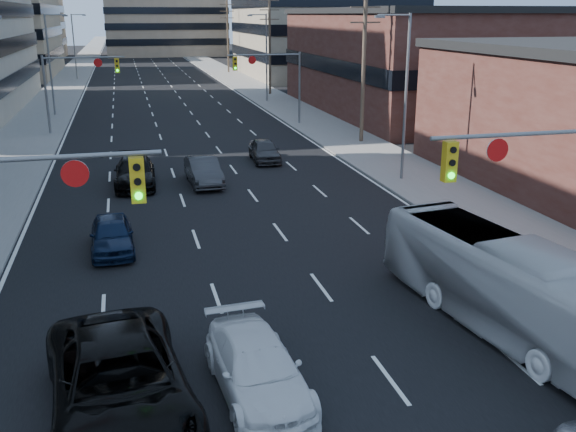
% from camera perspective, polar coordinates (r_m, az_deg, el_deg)
% --- Properties ---
extents(road_surface, '(18.00, 300.00, 0.02)m').
position_cam_1_polar(road_surface, '(137.64, -12.79, 13.36)').
color(road_surface, black).
rests_on(road_surface, ground).
extents(sidewalk_left, '(5.00, 300.00, 0.15)m').
position_cam_1_polar(sidewalk_left, '(137.76, -17.69, 13.01)').
color(sidewalk_left, slate).
rests_on(sidewalk_left, ground).
extents(sidewalk_right, '(5.00, 300.00, 0.15)m').
position_cam_1_polar(sidewalk_right, '(138.47, -7.90, 13.67)').
color(sidewalk_right, slate).
rests_on(sidewalk_right, ground).
extents(storefront_right_mid, '(20.00, 30.00, 9.00)m').
position_cam_1_polar(storefront_right_mid, '(64.03, 12.32, 13.14)').
color(storefront_right_mid, '#472119').
rests_on(storefront_right_mid, ground).
extents(office_right_far, '(22.00, 28.00, 14.00)m').
position_cam_1_polar(office_right_far, '(99.70, 2.95, 16.36)').
color(office_right_far, gray).
rests_on(office_right_far, ground).
extents(bg_block_right, '(22.00, 22.00, 12.00)m').
position_cam_1_polar(bg_block_right, '(142.02, 0.58, 16.31)').
color(bg_block_right, gray).
rests_on(bg_block_right, ground).
extents(signal_near_right, '(6.59, 0.33, 6.00)m').
position_cam_1_polar(signal_near_right, '(19.80, 22.60, 2.68)').
color(signal_near_right, slate).
rests_on(signal_near_right, ground).
extents(signal_far_left, '(6.09, 0.33, 6.00)m').
position_cam_1_polar(signal_far_left, '(52.60, -18.30, 11.59)').
color(signal_far_left, slate).
rests_on(signal_far_left, ground).
extents(signal_far_right, '(6.09, 0.33, 6.00)m').
position_cam_1_polar(signal_far_right, '(53.83, -1.40, 12.55)').
color(signal_far_right, slate).
rests_on(signal_far_right, ground).
extents(utility_pole_block, '(2.20, 0.28, 11.00)m').
position_cam_1_polar(utility_pole_block, '(46.42, 6.75, 13.48)').
color(utility_pole_block, '#4C3D2D').
rests_on(utility_pole_block, ground).
extents(utility_pole_midblock, '(2.20, 0.28, 11.00)m').
position_cam_1_polar(utility_pole_midblock, '(75.18, -1.64, 15.08)').
color(utility_pole_midblock, '#4C3D2D').
rests_on(utility_pole_midblock, ground).
extents(utility_pole_distant, '(2.20, 0.28, 11.00)m').
position_cam_1_polar(utility_pole_distant, '(104.64, -5.39, 15.69)').
color(utility_pole_distant, '#4C3D2D').
rests_on(utility_pole_distant, ground).
extents(streetlight_left_mid, '(2.03, 0.22, 9.00)m').
position_cam_1_polar(streetlight_left_mid, '(62.70, -20.31, 12.90)').
color(streetlight_left_mid, slate).
rests_on(streetlight_left_mid, ground).
extents(streetlight_left_far, '(2.03, 0.22, 9.00)m').
position_cam_1_polar(streetlight_left_far, '(97.55, -18.40, 14.36)').
color(streetlight_left_far, slate).
rests_on(streetlight_left_far, ground).
extents(streetlight_right_near, '(2.03, 0.22, 9.00)m').
position_cam_1_polar(streetlight_right_near, '(35.65, 10.23, 10.98)').
color(streetlight_right_near, slate).
rests_on(streetlight_right_near, ground).
extents(streetlight_right_far, '(2.03, 0.22, 9.00)m').
position_cam_1_polar(streetlight_right_far, '(68.96, -2.06, 14.26)').
color(streetlight_right_far, slate).
rests_on(streetlight_right_far, ground).
extents(black_pickup, '(3.77, 6.93, 1.84)m').
position_cam_1_polar(black_pickup, '(15.53, -14.76, -14.19)').
color(black_pickup, black).
rests_on(black_pickup, ground).
extents(white_van, '(2.29, 4.93, 1.39)m').
position_cam_1_polar(white_van, '(16.08, -2.75, -13.33)').
color(white_van, silver).
rests_on(white_van, ground).
extents(transit_bus, '(3.68, 10.24, 2.79)m').
position_cam_1_polar(transit_bus, '(19.83, 18.86, -5.84)').
color(transit_bus, silver).
rests_on(transit_bus, ground).
extents(sedan_blue, '(1.74, 4.09, 1.38)m').
position_cam_1_polar(sedan_blue, '(26.04, -15.40, -1.61)').
color(sedan_blue, '#0C1932').
rests_on(sedan_blue, ground).
extents(sedan_grey_center, '(1.77, 4.57, 1.48)m').
position_cam_1_polar(sedan_grey_center, '(35.44, -7.52, 3.98)').
color(sedan_grey_center, '#303133').
rests_on(sedan_grey_center, ground).
extents(sedan_black_far, '(2.30, 5.32, 1.52)m').
position_cam_1_polar(sedan_black_far, '(35.77, -13.45, 3.81)').
color(sedan_black_far, black).
rests_on(sedan_black_far, ground).
extents(sedan_grey_right, '(1.83, 4.19, 1.40)m').
position_cam_1_polar(sedan_grey_right, '(40.80, -2.10, 5.85)').
color(sedan_grey_right, '#323235').
rests_on(sedan_grey_right, ground).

